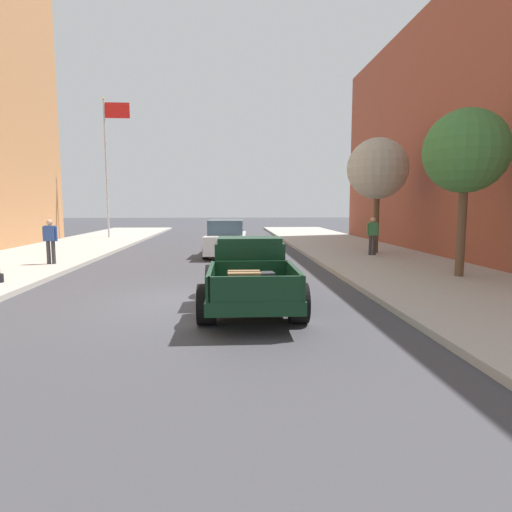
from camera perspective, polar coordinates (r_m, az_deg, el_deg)
name	(u,v)px	position (r m, az deg, el deg)	size (l,w,h in m)	color
ground_plane	(189,301)	(10.57, -8.96, -5.97)	(140.00, 140.00, 0.00)	#3D3D42
sidewalk_right	(477,294)	(12.24, 27.30, -4.53)	(5.50, 64.00, 0.15)	#ADA89E
hotrod_truck_dark_green	(249,273)	(9.93, -0.89, -2.27)	(2.23, 4.96, 1.58)	black
car_background_white	(226,239)	(19.62, -3.95, 2.23)	(2.05, 4.39, 1.65)	silver
pedestrian_sidewalk_left	(50,239)	(17.55, -25.68, 2.09)	(0.53, 0.22, 1.65)	#333338
pedestrian_sidewalk_right	(373,234)	(19.33, 15.26, 2.89)	(0.53, 0.22, 1.65)	#333338
flagpole	(109,153)	(30.79, -18.95, 12.86)	(1.74, 0.16, 9.16)	#B2B2B7
street_tree_nearest	(466,152)	(14.54, 26.12, 12.31)	(2.49, 2.49, 5.01)	brown
street_tree_second	(378,169)	(20.35, 15.88, 11.07)	(2.73, 2.73, 5.16)	brown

